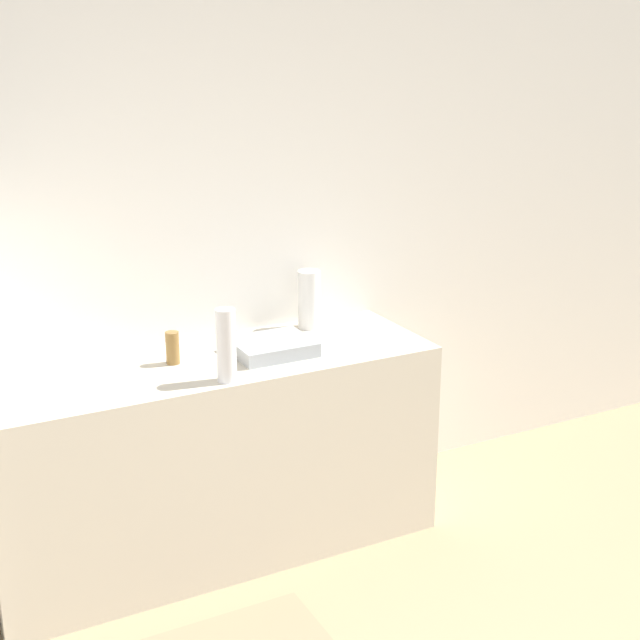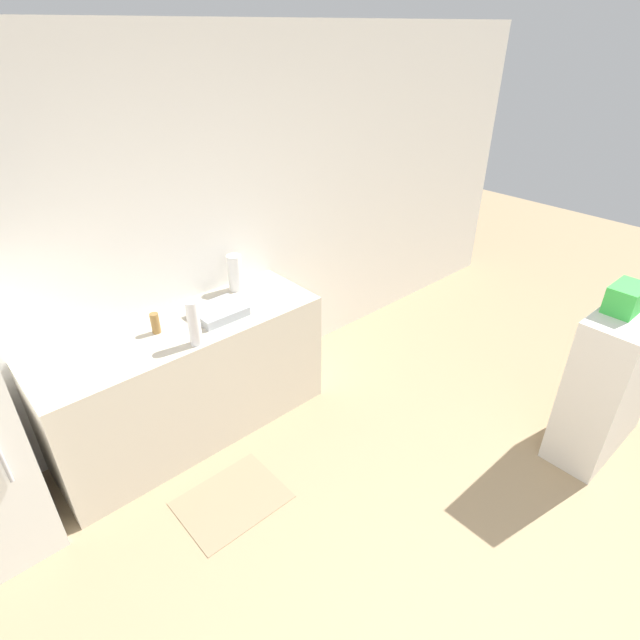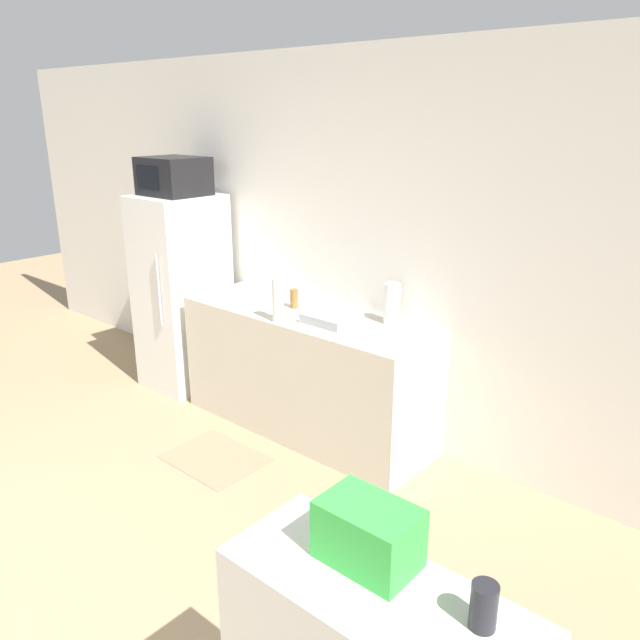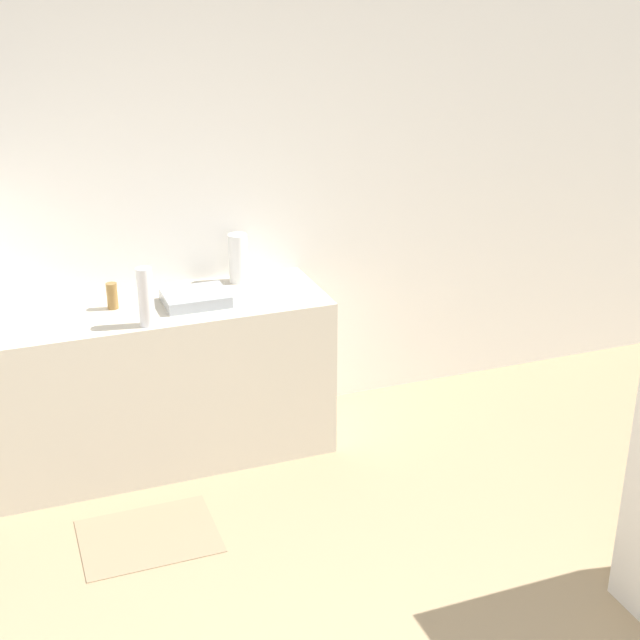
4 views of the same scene
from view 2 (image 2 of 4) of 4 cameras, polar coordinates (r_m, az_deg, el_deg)
wall_back at (r=3.45m, az=-19.52°, el=7.47°), size 8.00×0.06×2.60m
counter at (r=3.59m, az=-14.68°, el=-6.70°), size 1.89×0.62×0.88m
sink_basin at (r=3.40m, az=-11.50°, el=0.96°), size 0.33×0.27×0.06m
bottle_tall at (r=3.08m, az=-14.21°, el=-0.35°), size 0.08×0.08×0.29m
bottle_short at (r=3.30m, az=-18.31°, el=-0.34°), size 0.06×0.06×0.14m
shelf_cabinet at (r=3.83m, az=30.32°, el=-5.99°), size 0.83×0.34×1.07m
basket at (r=3.49m, az=31.59°, el=2.13°), size 0.26×0.17×0.17m
paper_towel_roll at (r=3.68m, az=-9.69°, el=5.35°), size 0.10×0.10×0.27m
kitchen_rug at (r=3.35m, az=-10.03°, el=-19.59°), size 0.63×0.49×0.01m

